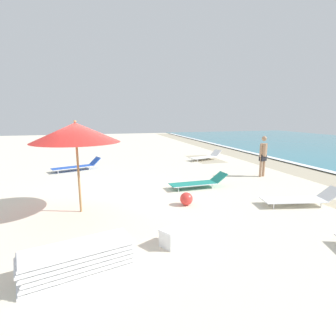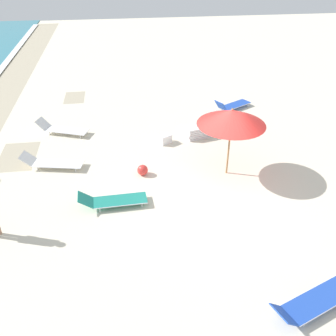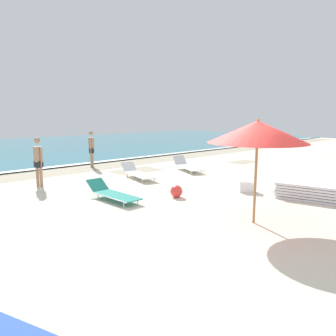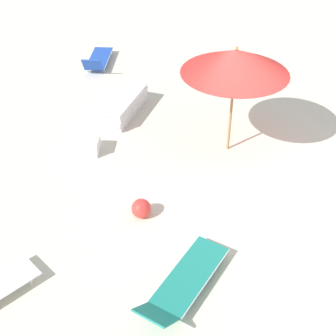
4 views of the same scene
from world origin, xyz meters
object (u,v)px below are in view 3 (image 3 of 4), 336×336
lounger_stack (308,192)px  beachgoer_wading_adult (38,159)px  sun_lounger_mid_beach_solo (113,193)px  beach_umbrella (258,132)px  beachgoer_shoreline_child (91,147)px  sun_lounger_beside_umbrella (138,173)px  sun_lounger_near_water_left (187,166)px  beach_ball (176,191)px  cooler_box (247,187)px

lounger_stack → beachgoer_wading_adult: bearing=111.2°
lounger_stack → sun_lounger_mid_beach_solo: (-4.39, 3.98, -0.04)m
beach_umbrella → lounger_stack: (3.02, 0.09, -1.94)m
beachgoer_shoreline_child → sun_lounger_mid_beach_solo: bearing=18.1°
beachgoer_wading_adult → sun_lounger_mid_beach_solo: bearing=-1.1°
sun_lounger_beside_umbrella → sun_lounger_mid_beach_solo: 3.40m
sun_lounger_beside_umbrella → beachgoer_wading_adult: beachgoer_wading_adult is taller
sun_lounger_near_water_left → beachgoer_wading_adult: bearing=-170.2°
lounger_stack → sun_lounger_mid_beach_solo: sun_lounger_mid_beach_solo is taller
lounger_stack → sun_lounger_beside_umbrella: (-1.79, 6.18, -0.04)m
beach_umbrella → beach_ball: 3.62m
cooler_box → beachgoer_shoreline_child: bearing=-21.1°
sun_lounger_near_water_left → beachgoer_shoreline_child: bearing=147.1°
lounger_stack → beachgoer_wading_adult: (-5.33, 7.33, 0.75)m
sun_lounger_beside_umbrella → beach_ball: (-0.94, -3.26, -0.02)m
lounger_stack → beachgoer_wading_adult: size_ratio=1.13×
sun_lounger_beside_umbrella → beach_ball: sun_lounger_beside_umbrella is taller
sun_lounger_near_water_left → sun_lounger_mid_beach_solo: 5.78m
sun_lounger_beside_umbrella → lounger_stack: bearing=-62.2°
beachgoer_wading_adult → cooler_box: (4.85, -5.51, -0.81)m
sun_lounger_near_water_left → beach_ball: bearing=-118.6°
beach_umbrella → beachgoer_wading_adult: 7.87m
sun_lounger_near_water_left → beach_ball: sun_lounger_near_water_left is taller
sun_lounger_mid_beach_solo → beachgoer_shoreline_child: (2.60, 5.90, 0.79)m
beach_umbrella → sun_lounger_beside_umbrella: 6.69m
lounger_stack → sun_lounger_mid_beach_solo: size_ratio=0.92×
sun_lounger_beside_umbrella → sun_lounger_near_water_left: 2.78m
beach_ball → cooler_box: bearing=-26.0°
beach_umbrella → sun_lounger_near_water_left: (4.00, 6.19, -1.97)m
beach_umbrella → beachgoer_wading_adult: size_ratio=1.42×
lounger_stack → sun_lounger_near_water_left: 6.18m
sun_lounger_mid_beach_solo → cooler_box: 4.47m
sun_lounger_near_water_left → sun_lounger_mid_beach_solo: bearing=-137.7°
sun_lounger_mid_beach_solo → beachgoer_shoreline_child: 6.49m
beachgoer_wading_adult → beach_ball: size_ratio=4.58×
beach_umbrella → sun_lounger_near_water_left: beach_umbrella is taller
beach_umbrella → beachgoer_wading_adult: beach_umbrella is taller
sun_lounger_near_water_left → beach_ball: (-3.72, -3.18, -0.02)m
sun_lounger_near_water_left → beach_umbrella: bearing=-102.1°
beach_ball → cooler_box: 2.50m
beachgoer_wading_adult → beach_umbrella: bearing=0.6°
sun_lounger_beside_umbrella → beachgoer_wading_adult: 3.81m
sun_lounger_mid_beach_solo → beachgoer_shoreline_child: size_ratio=1.22×
beach_umbrella → beach_ball: beach_umbrella is taller
sun_lounger_beside_umbrella → sun_lounger_mid_beach_solo: bearing=-128.2°
sun_lounger_near_water_left → sun_lounger_mid_beach_solo: size_ratio=1.06×
sun_lounger_beside_umbrella → cooler_box: (1.31, -4.36, -0.02)m
beachgoer_shoreline_child → cooler_box: bearing=51.1°
beachgoer_shoreline_child → lounger_stack: bearing=52.2°
lounger_stack → sun_lounger_mid_beach_solo: 5.93m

